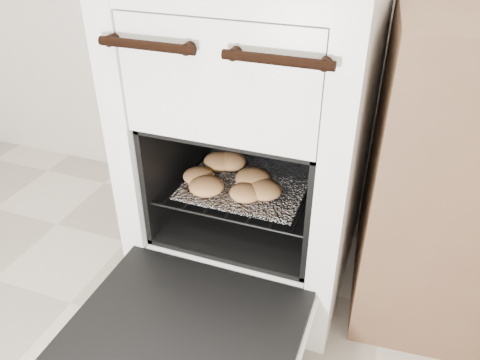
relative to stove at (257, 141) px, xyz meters
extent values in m
cube|color=white|center=(0.00, 0.02, 0.01)|extent=(0.67, 0.71, 1.03)
cylinder|color=black|center=(-0.16, -0.36, 0.39)|extent=(0.25, 0.02, 0.02)
cylinder|color=black|center=(0.16, -0.36, 0.39)|extent=(0.25, 0.02, 0.02)
cube|color=black|center=(0.00, -0.56, -0.27)|extent=(0.58, 0.45, 0.03)
cube|color=white|center=(0.00, -0.56, -0.29)|extent=(0.60, 0.47, 0.02)
cylinder|color=black|center=(-0.24, -0.07, -0.11)|extent=(0.01, 0.47, 0.01)
cylinder|color=black|center=(0.24, -0.07, -0.11)|extent=(0.01, 0.47, 0.01)
cylinder|color=black|center=(0.00, -0.30, -0.11)|extent=(0.48, 0.01, 0.01)
cylinder|color=black|center=(0.00, 0.15, -0.11)|extent=(0.48, 0.01, 0.01)
cylinder|color=black|center=(-0.20, -0.07, -0.11)|extent=(0.01, 0.45, 0.01)
cylinder|color=black|center=(-0.13, -0.07, -0.11)|extent=(0.01, 0.45, 0.01)
cylinder|color=black|center=(-0.07, -0.07, -0.11)|extent=(0.01, 0.45, 0.01)
cylinder|color=black|center=(0.00, -0.07, -0.11)|extent=(0.01, 0.45, 0.01)
cylinder|color=black|center=(0.07, -0.07, -0.11)|extent=(0.01, 0.45, 0.01)
cylinder|color=black|center=(0.13, -0.07, -0.11)|extent=(0.01, 0.45, 0.01)
cylinder|color=black|center=(0.20, -0.07, -0.11)|extent=(0.01, 0.45, 0.01)
cube|color=white|center=(0.00, -0.10, -0.10)|extent=(0.38, 0.33, 0.01)
ellipsoid|color=#E29B5A|center=(-0.10, -0.20, -0.08)|extent=(0.14, 0.14, 0.05)
ellipsoid|color=#E29B5A|center=(0.03, -0.19, -0.08)|extent=(0.14, 0.14, 0.04)
ellipsoid|color=#E29B5A|center=(-0.11, -0.04, -0.08)|extent=(0.16, 0.16, 0.05)
ellipsoid|color=#E29B5A|center=(0.03, -0.11, -0.07)|extent=(0.14, 0.14, 0.05)
ellipsoid|color=#E29B5A|center=(-0.14, -0.15, -0.08)|extent=(0.12, 0.12, 0.04)
ellipsoid|color=#E29B5A|center=(-0.08, -0.03, -0.07)|extent=(0.12, 0.12, 0.05)
ellipsoid|color=#E29B5A|center=(0.08, -0.16, -0.08)|extent=(0.12, 0.12, 0.05)
camera|label=1|loc=(0.42, -1.29, 0.69)|focal=35.00mm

